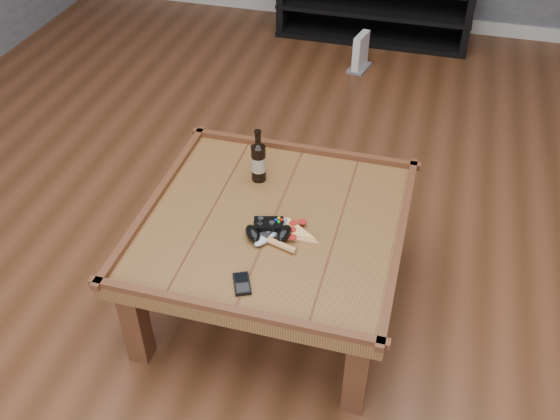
% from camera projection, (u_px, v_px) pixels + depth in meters
% --- Properties ---
extents(ground, '(6.00, 6.00, 0.00)m').
position_uv_depth(ground, '(274.00, 299.00, 2.69)').
color(ground, '#4C2A15').
rests_on(ground, ground).
extents(baseboard, '(5.00, 0.02, 0.10)m').
position_uv_depth(baseboard, '(377.00, 17.00, 4.86)').
color(baseboard, silver).
rests_on(baseboard, ground).
extents(coffee_table, '(1.03, 1.03, 0.48)m').
position_uv_depth(coffee_table, '(273.00, 231.00, 2.44)').
color(coffee_table, '#5A3219').
rests_on(coffee_table, ground).
extents(media_console, '(1.40, 0.45, 0.50)m').
position_uv_depth(media_console, '(375.00, 4.00, 4.56)').
color(media_console, black).
rests_on(media_console, ground).
extents(beer_bottle, '(0.06, 0.06, 0.24)m').
position_uv_depth(beer_bottle, '(258.00, 160.00, 2.54)').
color(beer_bottle, black).
rests_on(beer_bottle, coffee_table).
extents(game_controller, '(0.19, 0.15, 0.05)m').
position_uv_depth(game_controller, '(269.00, 230.00, 2.32)').
color(game_controller, black).
rests_on(game_controller, coffee_table).
extents(pizza_slice, '(0.21, 0.27, 0.02)m').
position_uv_depth(pizza_slice, '(290.00, 233.00, 2.33)').
color(pizza_slice, tan).
rests_on(pizza_slice, coffee_table).
extents(smartphone, '(0.09, 0.12, 0.01)m').
position_uv_depth(smartphone, '(242.00, 284.00, 2.14)').
color(smartphone, black).
rests_on(smartphone, coffee_table).
extents(remote_control, '(0.13, 0.20, 0.03)m').
position_uv_depth(remote_control, '(271.00, 232.00, 2.33)').
color(remote_control, '#92989F').
rests_on(remote_control, coffee_table).
extents(game_console, '(0.15, 0.22, 0.25)m').
position_uv_depth(game_console, '(360.00, 53.00, 4.23)').
color(game_console, gray).
rests_on(game_console, ground).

